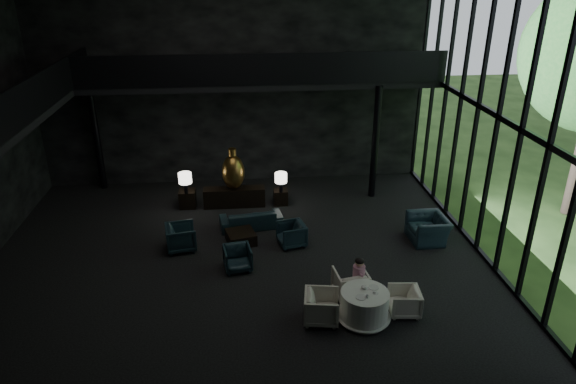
{
  "coord_description": "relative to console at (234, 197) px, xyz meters",
  "views": [
    {
      "loc": [
        0.14,
        -12.54,
        7.67
      ],
      "look_at": [
        1.42,
        0.5,
        1.84
      ],
      "focal_mm": 32.0,
      "sensor_mm": 36.0,
      "label": 1
    }
  ],
  "objects": [
    {
      "name": "dining_table",
      "position": [
        3.01,
        -6.53,
        -0.01
      ],
      "size": [
        1.28,
        1.28,
        0.75
      ],
      "color": "white",
      "rests_on": "floor"
    },
    {
      "name": "cereal_bowl",
      "position": [
        3.02,
        -6.37,
        0.45
      ],
      "size": [
        0.15,
        0.15,
        0.07
      ],
      "primitive_type": "ellipsoid",
      "color": "white",
      "rests_on": "dining_table"
    },
    {
      "name": "wall_back",
      "position": [
        0.13,
        2.38,
        3.67
      ],
      "size": [
        14.0,
        0.04,
        8.0
      ],
      "primitive_type": "cube",
      "color": "black",
      "rests_on": "ground"
    },
    {
      "name": "railing_back",
      "position": [
        1.13,
        0.38,
        4.27
      ],
      "size": [
        12.0,
        0.06,
        1.0
      ],
      "primitive_type": "cube",
      "color": "black",
      "rests_on": "mezzanine_back"
    },
    {
      "name": "column_ne",
      "position": [
        4.93,
        0.38,
        1.67
      ],
      "size": [
        0.24,
        0.24,
        4.0
      ],
      "primitive_type": "cylinder",
      "color": "black",
      "rests_on": "floor"
    },
    {
      "name": "floor",
      "position": [
        0.13,
        -3.62,
        -0.33
      ],
      "size": [
        14.0,
        12.0,
        0.02
      ],
      "primitive_type": "cube",
      "color": "black",
      "rests_on": "ground"
    },
    {
      "name": "table_lamp_right",
      "position": [
        1.6,
        -0.16,
        0.69
      ],
      "size": [
        0.41,
        0.41,
        0.69
      ],
      "color": "black",
      "rests_on": "side_table_right"
    },
    {
      "name": "side_table_left",
      "position": [
        -1.6,
        0.09,
        -0.03
      ],
      "size": [
        0.55,
        0.55,
        0.61
      ],
      "primitive_type": "cube",
      "color": "black",
      "rests_on": "floor"
    },
    {
      "name": "coffee_table",
      "position": [
        0.18,
        -2.6,
        -0.16
      ],
      "size": [
        0.97,
        0.97,
        0.35
      ],
      "primitive_type": "cube",
      "rotation": [
        0.0,
        0.0,
        0.25
      ],
      "color": "black",
      "rests_on": "floor"
    },
    {
      "name": "mezzanine_back",
      "position": [
        1.13,
        1.38,
        3.67
      ],
      "size": [
        12.0,
        2.0,
        0.25
      ],
      "primitive_type": "cube",
      "color": "black",
      "rests_on": "wall_back"
    },
    {
      "name": "plate_a",
      "position": [
        2.87,
        -6.71,
        0.42
      ],
      "size": [
        0.29,
        0.29,
        0.02
      ],
      "primitive_type": "cylinder",
      "rotation": [
        0.0,
        0.0,
        0.22
      ],
      "color": "white",
      "rests_on": "dining_table"
    },
    {
      "name": "lounge_armchair_west",
      "position": [
        -1.55,
        -2.81,
        0.13
      ],
      "size": [
        0.99,
        1.04,
        0.93
      ],
      "primitive_type": "imported",
      "rotation": [
        0.0,
        0.0,
        1.75
      ],
      "color": "#132A2C",
      "rests_on": "floor"
    },
    {
      "name": "cream_pot",
      "position": [
        3.0,
        -6.73,
        0.45
      ],
      "size": [
        0.06,
        0.06,
        0.07
      ],
      "primitive_type": "cylinder",
      "rotation": [
        0.0,
        0.0,
        -0.05
      ],
      "color": "#99999E",
      "rests_on": "dining_table"
    },
    {
      "name": "child",
      "position": [
        3.07,
        -5.61,
        0.44
      ],
      "size": [
        0.31,
        0.31,
        0.65
      ],
      "rotation": [
        0.0,
        0.0,
        3.14
      ],
      "color": "#F094C3",
      "rests_on": "dining_chair_north"
    },
    {
      "name": "side_table_right",
      "position": [
        1.6,
        0.02,
        -0.07
      ],
      "size": [
        0.48,
        0.48,
        0.53
      ],
      "primitive_type": "cube",
      "color": "black",
      "rests_on": "floor"
    },
    {
      "name": "coffee_cup",
      "position": [
        3.21,
        -6.58,
        0.46
      ],
      "size": [
        0.1,
        0.1,
        0.06
      ],
      "primitive_type": "cylinder",
      "rotation": [
        0.0,
        0.0,
        -0.44
      ],
      "color": "white",
      "rests_on": "saucer"
    },
    {
      "name": "lounge_armchair_east",
      "position": [
        1.68,
        -2.88,
        0.06
      ],
      "size": [
        0.86,
        0.89,
        0.78
      ],
      "primitive_type": "imported",
      "rotation": [
        0.0,
        0.0,
        -1.35
      ],
      "color": "#172A32",
      "rests_on": "floor"
    },
    {
      "name": "console",
      "position": [
        0.0,
        0.0,
        0.0
      ],
      "size": [
        2.09,
        0.48,
        0.67
      ],
      "primitive_type": "cube",
      "color": "black",
      "rests_on": "floor"
    },
    {
      "name": "column_nw",
      "position": [
        -4.87,
        2.08,
        1.67
      ],
      "size": [
        0.24,
        0.24,
        4.0
      ],
      "primitive_type": "cylinder",
      "color": "black",
      "rests_on": "floor"
    },
    {
      "name": "window_armchair",
      "position": [
        5.8,
        -2.99,
        0.25
      ],
      "size": [
        0.9,
        1.36,
        1.16
      ],
      "primitive_type": "imported",
      "rotation": [
        0.0,
        0.0,
        -1.54
      ],
      "color": "black",
      "rests_on": "floor"
    },
    {
      "name": "table_lamp_left",
      "position": [
        -1.6,
        -0.15,
        0.8
      ],
      "size": [
        0.44,
        0.44,
        0.74
      ],
      "color": "black",
      "rests_on": "side_table_left"
    },
    {
      "name": "railing_left",
      "position": [
        -4.87,
        -3.62,
        4.27
      ],
      "size": [
        0.06,
        12.0,
        1.0
      ],
      "primitive_type": "cube",
      "color": "black",
      "rests_on": "mezzanine_left"
    },
    {
      "name": "saucer",
      "position": [
        3.23,
        -6.58,
        0.42
      ],
      "size": [
        0.14,
        0.14,
        0.01
      ],
      "primitive_type": "cylinder",
      "rotation": [
        0.0,
        0.0,
        -0.0
      ],
      "color": "white",
      "rests_on": "dining_table"
    },
    {
      "name": "curtain_wall",
      "position": [
        7.08,
        -3.62,
        3.67
      ],
      "size": [
        0.2,
        12.0,
        8.0
      ],
      "primitive_type": null,
      "color": "black",
      "rests_on": "ground"
    },
    {
      "name": "dining_chair_north",
      "position": [
        2.88,
        -5.57,
        0.08
      ],
      "size": [
        0.89,
        0.84,
        0.83
      ],
      "primitive_type": "imported",
      "rotation": [
        0.0,
        0.0,
        3.25
      ],
      "color": "beige",
      "rests_on": "floor"
    },
    {
      "name": "sofa",
      "position": [
        0.53,
        -1.62,
        0.03
      ],
      "size": [
        1.89,
        0.79,
        0.72
      ],
      "primitive_type": "imported",
      "rotation": [
        0.0,
        0.0,
        3.28
      ],
      "color": "black",
      "rests_on": "floor"
    },
    {
      "name": "wall_front",
      "position": [
        0.13,
        -9.62,
        3.67
      ],
      "size": [
        14.0,
        0.04,
        8.0
      ],
      "primitive_type": "cube",
      "color": "black",
      "rests_on": "ground"
    },
    {
      "name": "bronze_urn",
      "position": [
        0.0,
        -0.0,
        0.94
      ],
      "size": [
        0.76,
        0.76,
        1.42
      ],
      "color": "#AA833F",
      "rests_on": "console"
    },
    {
      "name": "dining_chair_west",
      "position": [
        2.01,
        -6.47,
        0.09
      ],
      "size": [
        0.9,
        0.94,
        0.85
      ],
      "primitive_type": "imported",
      "rotation": [
        0.0,
        0.0,
        1.41
      ],
      "color": "beige",
      "rests_on": "floor"
    },
    {
      "name": "lounge_armchair_south",
      "position": [
        0.08,
        -4.06,
        0.02
      ],
      "size": [
        0.78,
        0.75,
        0.71
      ],
      "primitive_type": "imported",
      "rotation": [
        0.0,
        0.0,
        0.16
      ],
      "color": "black",
      "rests_on": "floor"
    },
    {
      "name": "plate_b",
      "position": [
        3.25,
        -6.36,
        0.43
      ],
      "size": [
        0.25,
        0.25,
        0.02
      ],
      "primitive_type": "cylinder",
      "rotation": [
        0.0,
        0.0,
        0.04
      ],
      "color": "white",
      "rests_on": "dining_table"
    },
    {
      "name": "dining_chair_east",
      "position": [
        4.01,
        -6.4,
        0.01
      ],
      "size": [
        0.68,
        0.72,
        0.68
      ],
      "primitive_type": "imported",
      "rotation": [
        0.0,
        0.0,
        -1.67
      ],
      "color": "beige",
      "rests_on": "floor"
    }
  ]
}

